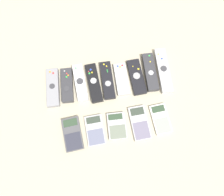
# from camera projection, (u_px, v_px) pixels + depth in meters

# --- Properties ---
(ground_plane) EXTENTS (3.00, 3.00, 0.00)m
(ground_plane) POSITION_uv_depth(u_px,v_px,m) (113.00, 106.00, 0.96)
(ground_plane) COLOR #B2A88E
(remote_0) EXTENTS (0.06, 0.18, 0.03)m
(remote_0) POSITION_uv_depth(u_px,v_px,m) (53.00, 88.00, 0.97)
(remote_0) COLOR gray
(remote_0) RESTS_ON ground_plane
(remote_1) EXTENTS (0.06, 0.16, 0.03)m
(remote_1) POSITION_uv_depth(u_px,v_px,m) (67.00, 85.00, 0.98)
(remote_1) COLOR #333338
(remote_1) RESTS_ON ground_plane
(remote_2) EXTENTS (0.05, 0.18, 0.03)m
(remote_2) POSITION_uv_depth(u_px,v_px,m) (80.00, 83.00, 0.98)
(remote_2) COLOR silver
(remote_2) RESTS_ON ground_plane
(remote_3) EXTENTS (0.06, 0.19, 0.02)m
(remote_3) POSITION_uv_depth(u_px,v_px,m) (94.00, 83.00, 0.98)
(remote_3) COLOR black
(remote_3) RESTS_ON ground_plane
(remote_4) EXTENTS (0.05, 0.18, 0.02)m
(remote_4) POSITION_uv_depth(u_px,v_px,m) (107.00, 80.00, 0.99)
(remote_4) COLOR black
(remote_4) RESTS_ON ground_plane
(remote_5) EXTENTS (0.06, 0.15, 0.02)m
(remote_5) POSITION_uv_depth(u_px,v_px,m) (122.00, 79.00, 0.99)
(remote_5) COLOR #B7B7BC
(remote_5) RESTS_ON ground_plane
(remote_6) EXTENTS (0.06, 0.17, 0.02)m
(remote_6) POSITION_uv_depth(u_px,v_px,m) (136.00, 77.00, 0.99)
(remote_6) COLOR black
(remote_6) RESTS_ON ground_plane
(remote_7) EXTENTS (0.06, 0.18, 0.03)m
(remote_7) POSITION_uv_depth(u_px,v_px,m) (150.00, 72.00, 1.00)
(remote_7) COLOR #333338
(remote_7) RESTS_ON ground_plane
(remote_8) EXTENTS (0.06, 0.22, 0.02)m
(remote_8) POSITION_uv_depth(u_px,v_px,m) (163.00, 70.00, 1.00)
(remote_8) COLOR #B7B7BC
(remote_8) RESTS_ON ground_plane
(calculator_0) EXTENTS (0.08, 0.14, 0.02)m
(calculator_0) POSITION_uv_depth(u_px,v_px,m) (73.00, 134.00, 0.92)
(calculator_0) COLOR #4C4C51
(calculator_0) RESTS_ON ground_plane
(calculator_1) EXTENTS (0.08, 0.13, 0.01)m
(calculator_1) POSITION_uv_depth(u_px,v_px,m) (95.00, 130.00, 0.92)
(calculator_1) COLOR #B2B2B7
(calculator_1) RESTS_ON ground_plane
(calculator_2) EXTENTS (0.08, 0.12, 0.02)m
(calculator_2) POSITION_uv_depth(u_px,v_px,m) (117.00, 126.00, 0.93)
(calculator_2) COLOR #B2B2B7
(calculator_2) RESTS_ON ground_plane
(calculator_3) EXTENTS (0.08, 0.15, 0.02)m
(calculator_3) POSITION_uv_depth(u_px,v_px,m) (140.00, 123.00, 0.93)
(calculator_3) COLOR #B2B2B7
(calculator_3) RESTS_ON ground_plane
(calculator_4) EXTENTS (0.08, 0.13, 0.02)m
(calculator_4) POSITION_uv_depth(u_px,v_px,m) (161.00, 119.00, 0.94)
(calculator_4) COLOR silver
(calculator_4) RESTS_ON ground_plane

